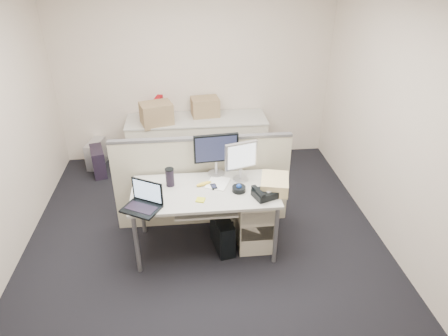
{
  "coord_description": "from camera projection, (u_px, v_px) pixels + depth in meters",
  "views": [
    {
      "loc": [
        -0.15,
        -3.47,
        2.94
      ],
      "look_at": [
        0.22,
        0.15,
        0.9
      ],
      "focal_mm": 32.0,
      "sensor_mm": 36.0,
      "label": 1
    }
  ],
  "objects": [
    {
      "name": "floor",
      "position": [
        206.0,
        246.0,
        4.46
      ],
      "size": [
        4.0,
        4.5,
        0.01
      ],
      "primitive_type": "cube",
      "color": "black",
      "rests_on": "ground"
    },
    {
      "name": "wall_back",
      "position": [
        194.0,
        71.0,
        5.75
      ],
      "size": [
        4.0,
        0.02,
        2.7
      ],
      "primitive_type": "cube",
      "color": "beige",
      "rests_on": "ground"
    },
    {
      "name": "wall_right",
      "position": [
        403.0,
        127.0,
        3.98
      ],
      "size": [
        0.02,
        4.5,
        2.7
      ],
      "primitive_type": "cube",
      "color": "beige",
      "rests_on": "ground"
    },
    {
      "name": "desk",
      "position": [
        205.0,
        196.0,
        4.13
      ],
      "size": [
        1.5,
        0.75,
        0.73
      ],
      "color": "#ADAAA3",
      "rests_on": "floor"
    },
    {
      "name": "keyboard_tray",
      "position": [
        206.0,
        209.0,
        4.0
      ],
      "size": [
        0.62,
        0.32,
        0.02
      ],
      "primitive_type": "cube",
      "color": "#ADAAA3",
      "rests_on": "desk"
    },
    {
      "name": "drawer_pedestal",
      "position": [
        255.0,
        216.0,
        4.39
      ],
      "size": [
        0.4,
        0.55,
        0.65
      ],
      "primitive_type": "cube",
      "color": "beige",
      "rests_on": "floor"
    },
    {
      "name": "cubicle_partition",
      "position": [
        203.0,
        183.0,
        4.58
      ],
      "size": [
        2.0,
        0.06,
        1.1
      ],
      "primitive_type": "cube",
      "color": "#C0B79A",
      "rests_on": "floor"
    },
    {
      "name": "back_counter",
      "position": [
        197.0,
        142.0,
        5.96
      ],
      "size": [
        2.0,
        0.6,
        0.72
      ],
      "primitive_type": "cube",
      "color": "beige",
      "rests_on": "floor"
    },
    {
      "name": "monitor_main",
      "position": [
        216.0,
        155.0,
        4.28
      ],
      "size": [
        0.49,
        0.23,
        0.48
      ],
      "primitive_type": "cube",
      "rotation": [
        0.0,
        0.0,
        0.09
      ],
      "color": "black",
      "rests_on": "desk"
    },
    {
      "name": "monitor_small",
      "position": [
        241.0,
        162.0,
        4.19
      ],
      "size": [
        0.39,
        0.27,
        0.43
      ],
      "primitive_type": "cube",
      "rotation": [
        0.0,
        0.0,
        0.28
      ],
      "color": "#B7B7BC",
      "rests_on": "desk"
    },
    {
      "name": "laptop",
      "position": [
        140.0,
        198.0,
        3.74
      ],
      "size": [
        0.42,
        0.39,
        0.26
      ],
      "primitive_type": "cube",
      "rotation": [
        0.0,
        0.0,
        -0.52
      ],
      "color": "black",
      "rests_on": "desk"
    },
    {
      "name": "trackball",
      "position": [
        239.0,
        189.0,
        4.08
      ],
      "size": [
        0.18,
        0.18,
        0.05
      ],
      "primitive_type": "cylinder",
      "rotation": [
        0.0,
        0.0,
        -0.38
      ],
      "color": "black",
      "rests_on": "desk"
    },
    {
      "name": "desk_phone",
      "position": [
        265.0,
        194.0,
        3.98
      ],
      "size": [
        0.28,
        0.26,
        0.07
      ],
      "primitive_type": "cube",
      "rotation": [
        0.0,
        0.0,
        0.36
      ],
      "color": "black",
      "rests_on": "desk"
    },
    {
      "name": "paper_stack",
      "position": [
        218.0,
        183.0,
        4.22
      ],
      "size": [
        0.3,
        0.33,
        0.01
      ],
      "primitive_type": "cube",
      "rotation": [
        0.0,
        0.0,
        -0.41
      ],
      "color": "white",
      "rests_on": "desk"
    },
    {
      "name": "sticky_pad",
      "position": [
        200.0,
        200.0,
        3.94
      ],
      "size": [
        0.11,
        0.11,
        0.01
      ],
      "primitive_type": "cube",
      "rotation": [
        0.0,
        0.0,
        -0.3
      ],
      "color": "yellow",
      "rests_on": "desk"
    },
    {
      "name": "travel_mug",
      "position": [
        170.0,
        178.0,
        4.14
      ],
      "size": [
        0.09,
        0.09,
        0.19
      ],
      "primitive_type": "cylinder",
      "rotation": [
        0.0,
        0.0,
        0.03
      ],
      "color": "black",
      "rests_on": "desk"
    },
    {
      "name": "banana",
      "position": [
        204.0,
        184.0,
        4.18
      ],
      "size": [
        0.18,
        0.11,
        0.04
      ],
      "primitive_type": "ellipsoid",
      "rotation": [
        0.0,
        0.0,
        0.38
      ],
      "color": "#FFF73E",
      "rests_on": "desk"
    },
    {
      "name": "cellphone",
      "position": [
        214.0,
        187.0,
        4.15
      ],
      "size": [
        0.08,
        0.12,
        0.01
      ],
      "primitive_type": "cube",
      "rotation": [
        0.0,
        0.0,
        0.18
      ],
      "color": "black",
      "rests_on": "desk"
    },
    {
      "name": "manila_folders",
      "position": [
        275.0,
        184.0,
        4.09
      ],
      "size": [
        0.35,
        0.41,
        0.13
      ],
      "primitive_type": "cube",
      "rotation": [
        0.0,
        0.0,
        -0.24
      ],
      "color": "#E4D389",
      "rests_on": "desk"
    },
    {
      "name": "keyboard",
      "position": [
        210.0,
        205.0,
        4.03
      ],
      "size": [
        0.47,
        0.21,
        0.03
      ],
      "primitive_type": "cube",
      "rotation": [
        0.0,
        0.0,
        0.1
      ],
      "color": "black",
      "rests_on": "keyboard_tray"
    },
    {
      "name": "pc_tower_desk",
      "position": [
        222.0,
        234.0,
        4.34
      ],
      "size": [
        0.25,
        0.44,
        0.39
      ],
      "primitive_type": "cube",
      "rotation": [
        0.0,
        0.0,
        0.21
      ],
      "color": "black",
      "rests_on": "floor"
    },
    {
      "name": "pc_tower_spare_dark",
      "position": [
        98.0,
        161.0,
        5.78
      ],
      "size": [
        0.28,
        0.45,
        0.4
      ],
      "primitive_type": "cube",
      "rotation": [
        0.0,
        0.0,
        0.26
      ],
      "color": "black",
      "rests_on": "floor"
    },
    {
      "name": "pc_tower_spare_silver",
      "position": [
        96.0,
        154.0,
        5.99
      ],
      "size": [
        0.27,
        0.45,
        0.39
      ],
      "primitive_type": "cube",
      "rotation": [
        0.0,
        0.0,
        -0.24
      ],
      "color": "#B7B7BC",
      "rests_on": "floor"
    },
    {
      "name": "cardboard_box_left",
      "position": [
        156.0,
        114.0,
        5.55
      ],
      "size": [
        0.5,
        0.43,
        0.32
      ],
      "primitive_type": "cube",
      "rotation": [
        0.0,
        0.0,
        0.29
      ],
      "color": "#927F53",
      "rests_on": "back_counter"
    },
    {
      "name": "cardboard_box_right",
      "position": [
        205.0,
        107.0,
        5.83
      ],
      "size": [
        0.42,
        0.35,
        0.28
      ],
      "primitive_type": "cube",
      "rotation": [
        0.0,
        0.0,
        0.12
      ],
      "color": "#927F53",
      "rests_on": "back_counter"
    },
    {
      "name": "red_binder",
      "position": [
        158.0,
        109.0,
        5.74
      ],
      "size": [
        0.15,
        0.34,
        0.31
      ],
      "primitive_type": "cube",
      "rotation": [
        0.0,
        0.0,
        -0.23
      ],
      "color": "#900008",
      "rests_on": "back_counter"
    }
  ]
}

